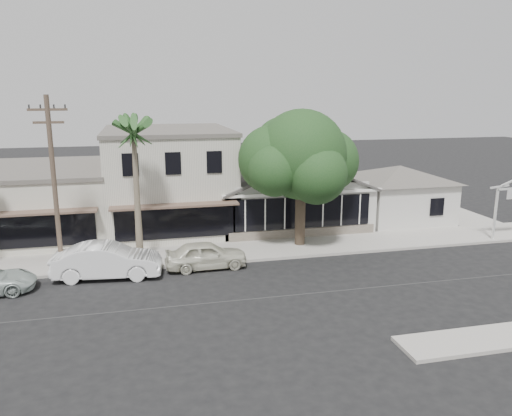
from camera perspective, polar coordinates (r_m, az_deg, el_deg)
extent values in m
plane|color=black|center=(22.91, 0.17, -10.31)|extent=(140.00, 140.00, 0.00)
cube|color=#9E9991|center=(28.83, -18.85, -5.88)|extent=(90.00, 3.50, 0.15)
cube|color=beige|center=(35.23, 3.37, 0.62)|extent=(10.00, 8.00, 3.00)
cube|color=black|center=(31.41, 5.48, -0.50)|extent=(8.80, 0.10, 2.00)
cube|color=#60564C|center=(31.77, 5.42, -2.95)|extent=(9.60, 0.18, 0.70)
cube|color=beige|center=(37.49, 15.92, 0.90)|extent=(6.00, 6.00, 3.00)
cube|color=white|center=(34.23, 25.65, -0.79)|extent=(0.12, 0.12, 3.30)
cube|color=beige|center=(34.50, -9.94, 3.14)|extent=(8.00, 10.00, 6.50)
cube|color=silver|center=(35.39, -24.56, 0.49)|extent=(10.00, 10.00, 4.20)
cylinder|color=brown|center=(26.38, -22.02, 2.09)|extent=(0.24, 0.24, 9.00)
cube|color=brown|center=(25.99, -22.74, 10.34)|extent=(1.80, 0.12, 0.12)
cube|color=brown|center=(26.01, -22.62, 9.02)|extent=(1.40, 0.12, 0.12)
imported|color=beige|center=(26.54, -5.72, -5.36)|extent=(4.32, 1.83, 1.46)
imported|color=white|center=(26.17, -16.64, -5.80)|extent=(5.47, 2.38, 1.75)
cylinder|color=#4C3E2E|center=(29.95, 5.06, -1.42)|extent=(0.61, 0.61, 3.24)
sphere|color=#1A3D19|center=(29.22, 5.21, 6.11)|extent=(5.27, 5.27, 5.27)
sphere|color=#1A3D19|center=(30.47, 8.10, 5.36)|extent=(3.85, 3.85, 3.85)
sphere|color=#1A3D19|center=(29.17, 1.91, 5.54)|extent=(4.05, 4.05, 4.05)
sphere|color=#1A3D19|center=(28.06, 6.94, 3.89)|extent=(3.44, 3.44, 3.44)
sphere|color=#1A3D19|center=(30.54, 3.17, 7.02)|extent=(3.65, 3.65, 3.65)
sphere|color=#1A3D19|center=(30.87, 6.57, 7.77)|extent=(3.24, 3.24, 3.24)
sphere|color=#1A3D19|center=(28.02, 2.16, 4.39)|extent=(3.04, 3.04, 3.04)
cone|color=#726651|center=(27.04, -13.42, 0.73)|extent=(0.41, 0.41, 6.96)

